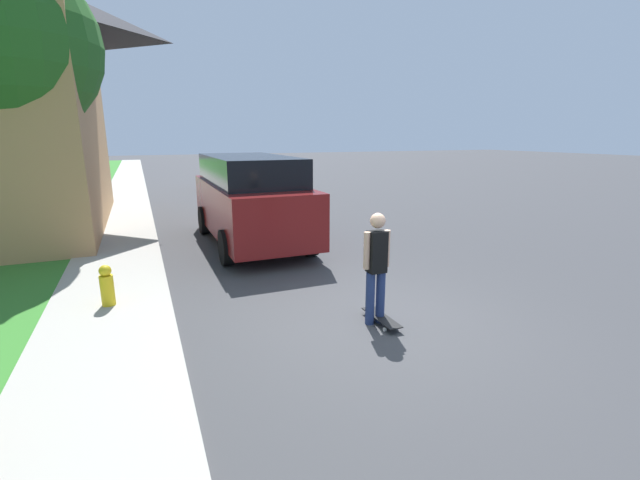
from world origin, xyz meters
TOP-DOWN VIEW (x-y plane):
  - ground_plane at (0.00, 0.00)m, footprint 120.00×120.00m
  - sidewalk at (-3.60, 6.00)m, footprint 1.80×80.00m
  - lawn_tree_far at (-5.37, 6.50)m, footprint 3.86×3.86m
  - suv_parked at (-0.50, 5.37)m, footprint 2.12×5.20m
  - car_down_street at (1.28, 17.14)m, footprint 1.99×4.24m
  - skateboarder at (-0.02, 0.00)m, footprint 0.41×0.21m
  - skateboard at (0.06, -0.05)m, footprint 0.22×0.82m
  - fire_hydrant at (-3.61, 1.98)m, footprint 0.20×0.20m

SIDE VIEW (x-z plane):
  - ground_plane at x=0.00m, z-range 0.00..0.00m
  - sidewalk at x=-3.60m, z-range 0.00..0.10m
  - skateboard at x=0.06m, z-range 0.03..0.13m
  - fire_hydrant at x=-3.61m, z-range 0.09..0.74m
  - car_down_street at x=1.28m, z-range -0.01..1.37m
  - skateboarder at x=-0.02m, z-range 0.08..1.71m
  - suv_parked at x=-0.50m, z-range 0.07..2.24m
  - lawn_tree_far at x=-5.37m, z-range 1.32..7.70m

